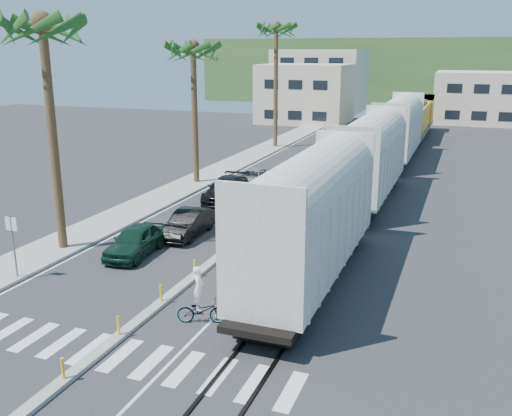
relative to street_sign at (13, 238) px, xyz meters
The scene contains 16 objects.
ground 7.82m from the street_sign, 15.32° to the right, with size 140.00×140.00×0.00m, color #28282B.
sidewalk 23.11m from the street_sign, 92.99° to the left, with size 3.00×90.00×0.15m, color gray.
rails 28.83m from the street_sign, 64.68° to the left, with size 1.56×100.00×0.06m.
median 19.48m from the street_sign, 67.88° to the left, with size 0.45×60.00×0.85m.
crosswalk 8.55m from the street_sign, 28.72° to the right, with size 14.00×2.20×0.01m, color silver.
lane_markings 23.65m from the street_sign, 77.38° to the left, with size 9.42×90.00×0.01m.
freight_train 27.85m from the street_sign, 63.77° to the left, with size 3.00×60.94×5.85m.
palm_trees 22.52m from the street_sign, 92.21° to the left, with size 3.50×37.20×13.75m.
street_sign is the anchor object (origin of this frame).
buildings 69.70m from the street_sign, 89.27° to the left, with size 38.00×27.00×10.00m.
hillside 98.35m from the street_sign, 85.74° to the left, with size 80.00×20.00×12.00m, color #385628.
car_lead 5.77m from the street_sign, 55.29° to the left, with size 2.15×4.53×1.50m, color #103122.
car_second 9.41m from the street_sign, 62.47° to the left, with size 1.62×4.40×1.44m, color black.
car_third 16.41m from the street_sign, 78.74° to the left, with size 2.56×5.47×1.54m, color black.
car_rear 20.94m from the street_sign, 80.81° to the left, with size 2.33×4.65×1.26m, color #B7BABD.
cyclist 9.62m from the street_sign, ahead, with size 1.80×2.25×2.24m.
Camera 1 is at (10.96, -16.41, 9.89)m, focal length 40.00 mm.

